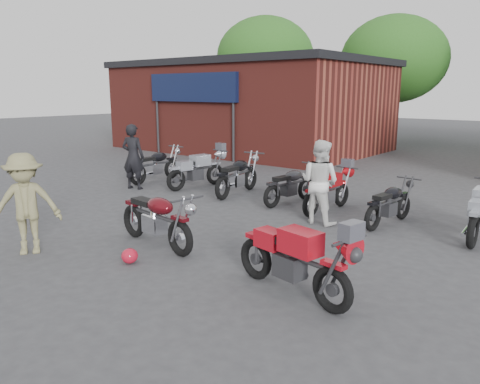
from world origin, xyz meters
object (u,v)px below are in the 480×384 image
Objects in this scene: row_bike_1 at (197,168)px; row_bike_2 at (238,173)px; vintage_motorcycle at (156,215)px; row_bike_4 at (328,189)px; row_bike_3 at (291,183)px; person_dark at (133,157)px; sportbike at (294,256)px; row_bike_0 at (156,163)px; helmet at (130,256)px; row_bike_5 at (390,201)px; person_light at (320,182)px; person_tan at (26,204)px.

row_bike_1 is 1.55m from row_bike_2.
vintage_motorcycle is 1.11× the size of row_bike_4.
person_dark is at bearing 112.82° from row_bike_3.
sportbike is 1.02× the size of row_bike_0.
helmet is at bearing 173.51° from row_bike_4.
row_bike_1 reaches higher than row_bike_3.
person_dark is 1.91m from row_bike_1.
row_bike_4 is 1.62m from row_bike_5.
person_tan is at bearing 60.12° from person_light.
person_light is 0.88× the size of row_bike_2.
vintage_motorcycle is 7.50× the size of helmet.
person_light is at bearing -121.28° from row_bike_3.
vintage_motorcycle is 5.48m from row_bike_1.
row_bike_2 reaches higher than row_bike_5.
sportbike is at bearing 3.32° from vintage_motorcycle.
row_bike_1 is at bearing -88.62° from row_bike_0.
person_light is (1.24, 4.22, 0.79)m from helmet.
sportbike reaches higher than row_bike_5.
person_light is at bearing -95.08° from row_bike_1.
row_bike_2 is at bearing 91.62° from row_bike_4.
person_tan is (3.06, -4.79, -0.05)m from person_dark.
row_bike_0 reaches higher than row_bike_5.
row_bike_2 is at bearing 117.88° from vintage_motorcycle.
person_tan is 6.34m from row_bike_1.
row_bike_2 is (-4.84, 4.66, 0.01)m from sportbike.
row_bike_2 is 2.89m from row_bike_4.
row_bike_1 reaches higher than row_bike_0.
row_bike_2 is (3.26, 0.17, 0.02)m from row_bike_0.
row_bike_1 is at bearing 155.01° from sportbike.
person_light reaches higher than row_bike_0.
row_bike_5 is (1.27, 0.85, -0.40)m from person_light.
person_tan reaches higher than row_bike_0.
helmet is 0.13× the size of row_bike_2.
row_bike_5 is at bearing 63.63° from helmet.
row_bike_1 is 4.44m from row_bike_4.
row_bike_0 is 6.15m from row_bike_4.
person_dark is at bearing 167.70° from sportbike.
person_tan is 6.65m from row_bike_4.
row_bike_3 is at bearing 19.23° from person_tan.
person_dark is 0.94× the size of row_bike_1.
row_bike_0 is at bearing -93.41° from person_dark.
person_dark reaches higher than person_light.
person_dark is at bearing 152.95° from vintage_motorcycle.
row_bike_5 is (2.51, 5.06, 0.39)m from helmet.
row_bike_3 is (4.99, 0.20, -0.05)m from row_bike_0.
row_bike_4 is (2.73, 6.06, -0.36)m from person_tan.
person_dark is at bearing -165.90° from row_bike_0.
person_dark is 0.95× the size of row_bike_0.
row_bike_5 is at bearing 63.24° from vintage_motorcycle.
row_bike_4 is (2.89, -0.08, -0.06)m from row_bike_2.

